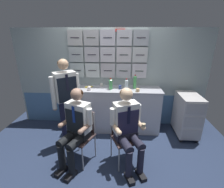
# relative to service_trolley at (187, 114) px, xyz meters

# --- Properties ---
(ground) EXTENTS (4.80, 4.80, 0.04)m
(ground) POSITION_rel_service_trolley_xyz_m (-1.59, -0.91, -0.50)
(ground) COLOR #25304A
(galley_bulkhead) EXTENTS (4.20, 0.14, 2.15)m
(galley_bulkhead) POSITION_rel_service_trolley_xyz_m (-1.60, 0.46, 0.63)
(galley_bulkhead) COLOR #A2B3B2
(galley_bulkhead) RESTS_ON ground
(galley_counter) EXTENTS (1.92, 0.53, 0.95)m
(galley_counter) POSITION_rel_service_trolley_xyz_m (-1.48, 0.18, -0.00)
(galley_counter) COLOR #B8BAC5
(galley_counter) RESTS_ON ground
(service_trolley) EXTENTS (0.40, 0.65, 0.89)m
(service_trolley) POSITION_rel_service_trolley_xyz_m (0.00, 0.00, 0.00)
(service_trolley) COLOR black
(service_trolley) RESTS_ON ground
(folding_chair_left) EXTENTS (0.53, 0.53, 0.85)m
(folding_chair_left) POSITION_rel_service_trolley_xyz_m (-1.98, -0.77, 0.05)
(folding_chair_left) COLOR #A8AAAF
(folding_chair_left) RESTS_ON ground
(crew_member_left) EXTENTS (0.56, 0.68, 1.28)m
(crew_member_left) POSITION_rel_service_trolley_xyz_m (-2.05, -0.92, 0.23)
(crew_member_left) COLOR black
(crew_member_left) RESTS_ON ground
(folding_chair_right) EXTENTS (0.52, 0.52, 0.85)m
(folding_chair_right) POSITION_rel_service_trolley_xyz_m (-1.31, -0.76, 0.05)
(folding_chair_right) COLOR #A8AAAF
(folding_chair_right) RESTS_ON ground
(crew_member_right) EXTENTS (0.57, 0.69, 1.29)m
(crew_member_right) POSITION_rel_service_trolley_xyz_m (-1.25, -0.91, 0.24)
(crew_member_right) COLOR black
(crew_member_right) RESTS_ON ground
(crew_member_standing) EXTENTS (0.43, 0.40, 1.64)m
(crew_member_standing) POSITION_rel_service_trolley_xyz_m (-2.34, -0.40, 0.49)
(crew_member_standing) COLOR black
(crew_member_standing) RESTS_ON ground
(water_bottle_clear) EXTENTS (0.08, 0.08, 0.23)m
(water_bottle_clear) POSITION_rel_service_trolley_xyz_m (-1.58, 0.12, 0.58)
(water_bottle_clear) COLOR #4AA158
(water_bottle_clear) RESTS_ON galley_counter
(water_bottle_blue_cap) EXTENTS (0.07, 0.07, 0.23)m
(water_bottle_blue_cap) POSITION_rel_service_trolley_xyz_m (-1.25, 0.13, 0.58)
(water_bottle_blue_cap) COLOR silver
(water_bottle_blue_cap) RESTS_ON galley_counter
(water_bottle_tall) EXTENTS (0.07, 0.07, 0.29)m
(water_bottle_tall) POSITION_rel_service_trolley_xyz_m (-1.08, 0.22, 0.61)
(water_bottle_tall) COLOR #4AA555
(water_bottle_tall) RESTS_ON galley_counter
(coffee_cup_white) EXTENTS (0.07, 0.07, 0.07)m
(coffee_cup_white) POSITION_rel_service_trolley_xyz_m (-2.01, 0.03, 0.51)
(coffee_cup_white) COLOR white
(coffee_cup_white) RESTS_ON galley_counter
(coffee_cup_spare) EXTENTS (0.08, 0.08, 0.06)m
(coffee_cup_spare) POSITION_rel_service_trolley_xyz_m (-1.03, 0.00, 0.51)
(coffee_cup_spare) COLOR tan
(coffee_cup_spare) RESTS_ON galley_counter
(paper_cup_tan) EXTENTS (0.06, 0.06, 0.08)m
(paper_cup_tan) POSITION_rel_service_trolley_xyz_m (-1.38, 0.15, 0.51)
(paper_cup_tan) COLOR navy
(paper_cup_tan) RESTS_ON galley_counter
(paper_cup_blue) EXTENTS (0.07, 0.07, 0.06)m
(paper_cup_blue) POSITION_rel_service_trolley_xyz_m (-1.79, 0.32, 0.50)
(paper_cup_blue) COLOR white
(paper_cup_blue) RESTS_ON galley_counter
(snack_banana) EXTENTS (0.17, 0.10, 0.04)m
(snack_banana) POSITION_rel_service_trolley_xyz_m (-2.04, 0.19, 0.49)
(snack_banana) COLOR yellow
(snack_banana) RESTS_ON galley_counter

